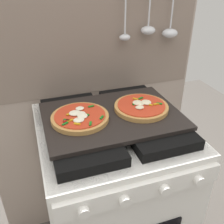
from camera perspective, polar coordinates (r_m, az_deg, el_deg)
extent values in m
cube|color=gray|center=(1.39, -4.46, 1.12)|extent=(1.10, 0.03, 1.55)
cube|color=gray|center=(1.23, -4.96, 16.21)|extent=(1.08, 0.00, 0.56)
cylinder|color=silver|center=(1.23, 2.98, 21.86)|extent=(0.01, 0.01, 0.22)
ellipsoid|color=silver|center=(1.26, 2.82, 16.08)|extent=(0.05, 0.05, 0.03)
cylinder|color=silver|center=(1.28, 8.33, 22.56)|extent=(0.01, 0.01, 0.19)
ellipsoid|color=silver|center=(1.30, 7.93, 17.36)|extent=(0.07, 0.06, 0.04)
cylinder|color=silver|center=(1.34, 13.24, 22.01)|extent=(0.01, 0.01, 0.21)
ellipsoid|color=silver|center=(1.36, 12.58, 16.56)|extent=(0.08, 0.07, 0.04)
cube|color=white|center=(1.35, 0.00, -18.61)|extent=(0.60, 0.60, 0.86)
cube|color=black|center=(1.07, 0.00, -3.35)|extent=(0.59, 0.59, 0.01)
cube|color=black|center=(1.02, -7.45, -3.49)|extent=(0.24, 0.51, 0.04)
cube|color=black|center=(1.10, 6.92, -0.91)|extent=(0.24, 0.51, 0.04)
cube|color=white|center=(0.88, 6.78, -16.83)|extent=(0.58, 0.02, 0.07)
cylinder|color=silver|center=(0.83, -6.19, -21.11)|extent=(0.04, 0.02, 0.04)
cylinder|color=silver|center=(0.85, 2.86, -19.01)|extent=(0.04, 0.02, 0.04)
cylinder|color=silver|center=(0.90, 11.60, -16.49)|extent=(0.04, 0.02, 0.04)
cylinder|color=silver|center=(0.95, 18.64, -14.15)|extent=(0.04, 0.02, 0.04)
cube|color=black|center=(1.04, 0.00, -0.86)|extent=(0.54, 0.38, 0.02)
cylinder|color=#C18947|center=(1.00, -7.00, -1.31)|extent=(0.22, 0.22, 0.02)
cylinder|color=red|center=(0.99, -7.04, -0.77)|extent=(0.20, 0.20, 0.00)
ellipsoid|color=#F4EACC|center=(0.99, -6.98, -0.43)|extent=(0.04, 0.03, 0.01)
ellipsoid|color=#F4EACC|center=(0.96, -7.33, -1.76)|extent=(0.04, 0.03, 0.01)
ellipsoid|color=#F4EACC|center=(1.03, -7.09, 0.79)|extent=(0.03, 0.03, 0.01)
ellipsoid|color=#F4EACC|center=(0.99, -6.94, -0.44)|extent=(0.03, 0.03, 0.01)
ellipsoid|color=#F4EACC|center=(1.00, -8.15, -0.21)|extent=(0.05, 0.04, 0.01)
ellipsoid|color=#F4EACC|center=(1.00, -6.78, -0.34)|extent=(0.03, 0.03, 0.01)
ellipsoid|color=#F4EACC|center=(0.98, -6.52, -0.82)|extent=(0.04, 0.04, 0.01)
cube|color=#19721E|center=(1.04, -4.62, 1.28)|extent=(0.02, 0.01, 0.00)
cube|color=gold|center=(1.00, -9.35, -0.45)|extent=(0.03, 0.01, 0.00)
cube|color=red|center=(0.96, -10.04, -1.88)|extent=(0.03, 0.02, 0.00)
cube|color=gold|center=(0.94, -7.67, -2.59)|extent=(0.02, 0.02, 0.00)
cube|color=#19721E|center=(0.98, -7.45, -0.81)|extent=(0.02, 0.02, 0.00)
cube|color=#19721E|center=(0.96, -9.96, -1.76)|extent=(0.02, 0.02, 0.00)
cube|color=#19721E|center=(0.97, -2.27, -1.16)|extent=(0.02, 0.02, 0.00)
cube|color=gold|center=(0.96, -9.18, -1.84)|extent=(0.03, 0.01, 0.00)
cube|color=#19721E|center=(0.94, -10.27, -2.51)|extent=(0.03, 0.02, 0.00)
cube|color=#19721E|center=(0.99, -5.71, -0.52)|extent=(0.02, 0.02, 0.00)
cube|color=#19721E|center=(0.93, -4.75, -2.51)|extent=(0.02, 0.03, 0.00)
cylinder|color=#C18947|center=(1.07, 6.46, 1.02)|extent=(0.22, 0.22, 0.02)
cylinder|color=red|center=(1.07, 6.49, 1.53)|extent=(0.20, 0.20, 0.00)
ellipsoid|color=beige|center=(1.07, 6.19, 1.87)|extent=(0.03, 0.03, 0.01)
ellipsoid|color=beige|center=(1.04, 6.11, 1.05)|extent=(0.04, 0.03, 0.01)
ellipsoid|color=beige|center=(1.08, 7.55, 2.15)|extent=(0.04, 0.04, 0.01)
ellipsoid|color=beige|center=(1.07, 5.64, 2.02)|extent=(0.03, 0.03, 0.01)
ellipsoid|color=beige|center=(1.07, 5.67, 2.07)|extent=(0.04, 0.04, 0.01)
cube|color=gold|center=(1.10, 5.18, 2.89)|extent=(0.02, 0.02, 0.00)
cube|color=#19721E|center=(1.07, 6.56, 2.05)|extent=(0.03, 0.02, 0.00)
cube|color=#19721E|center=(1.06, 5.18, 1.79)|extent=(0.02, 0.01, 0.00)
cube|color=gold|center=(1.07, 5.73, 2.10)|extent=(0.01, 0.03, 0.00)
cube|color=gold|center=(1.07, 9.72, 1.74)|extent=(0.02, 0.01, 0.00)
cube|color=#19721E|center=(1.08, 10.37, 1.86)|extent=(0.02, 0.02, 0.00)
cube|color=red|center=(1.07, 5.97, 2.08)|extent=(0.02, 0.02, 0.00)
cube|color=#19721E|center=(1.11, 6.30, 3.04)|extent=(0.03, 0.02, 0.00)
cube|color=gold|center=(1.07, 8.25, 1.65)|extent=(0.02, 0.02, 0.00)
cube|color=#19721E|center=(1.08, 5.83, 2.15)|extent=(0.02, 0.02, 0.00)
cube|color=red|center=(1.05, 6.24, 1.38)|extent=(0.02, 0.02, 0.00)
cube|color=red|center=(1.09, 7.21, 2.38)|extent=(0.02, 0.02, 0.00)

